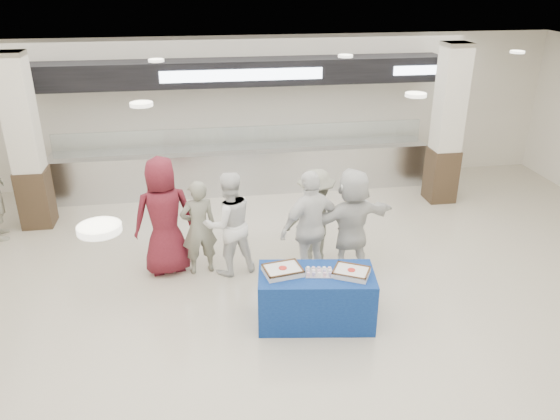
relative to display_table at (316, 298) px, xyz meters
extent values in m
plane|color=beige|center=(-0.51, -0.35, -0.38)|extent=(14.00, 14.00, 0.00)
cube|color=silver|center=(-0.51, 5.05, 0.08)|extent=(8.00, 0.80, 0.90)
cube|color=silver|center=(-0.51, 5.05, 0.55)|extent=(8.00, 0.85, 0.04)
cube|color=white|center=(-0.51, 4.75, 0.88)|extent=(7.60, 0.02, 0.50)
cube|color=black|center=(-0.51, 5.05, 2.17)|extent=(8.40, 0.70, 0.50)
cube|color=white|center=(-0.51, 4.69, 2.17)|extent=(3.20, 0.03, 0.22)
cube|color=white|center=(3.29, 4.69, 2.17)|extent=(1.40, 0.03, 0.18)
cube|color=#352618|center=(-4.51, 3.85, 0.18)|extent=(0.55, 0.55, 1.10)
cube|color=silver|center=(-4.51, 3.85, 1.78)|extent=(0.50, 0.50, 2.10)
cube|color=#352618|center=(3.49, 3.85, 0.18)|extent=(0.55, 0.55, 1.10)
cube|color=silver|center=(3.49, 3.85, 1.78)|extent=(0.50, 0.50, 2.10)
cube|color=navy|center=(0.00, 0.00, 0.00)|extent=(1.65, 1.00, 0.75)
cube|color=white|center=(-0.44, 0.08, 0.41)|extent=(0.55, 0.46, 0.08)
cube|color=#432913|center=(-0.44, 0.08, 0.46)|extent=(0.55, 0.46, 0.02)
cylinder|color=red|center=(-0.44, 0.08, 0.46)|extent=(0.13, 0.13, 0.01)
cube|color=white|center=(0.44, -0.10, 0.41)|extent=(0.57, 0.53, 0.07)
cube|color=#432913|center=(0.44, -0.10, 0.46)|extent=(0.57, 0.53, 0.02)
cylinder|color=red|center=(0.44, -0.10, 0.45)|extent=(0.14, 0.14, 0.01)
cube|color=silver|center=(0.03, 0.00, 0.38)|extent=(0.40, 0.33, 0.01)
imported|color=maroon|center=(-2.04, 1.72, 0.58)|extent=(1.04, 0.79, 1.91)
imported|color=slate|center=(-1.52, 1.61, 0.40)|extent=(0.63, 0.48, 1.56)
imported|color=white|center=(-1.05, 1.53, 0.47)|extent=(0.97, 0.84, 1.69)
imported|color=white|center=(0.15, 1.09, 0.52)|extent=(1.14, 0.82, 1.80)
imported|color=slate|center=(0.33, 1.60, 0.44)|extent=(1.08, 0.65, 1.63)
imported|color=white|center=(0.82, 1.24, 0.50)|extent=(1.69, 0.89, 1.74)
camera|label=1|loc=(-1.45, -6.13, 4.09)|focal=35.00mm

